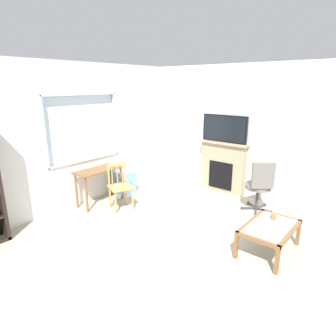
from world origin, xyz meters
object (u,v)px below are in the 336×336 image
at_px(desk_under_window, 99,175).
at_px(fireplace, 223,167).
at_px(plastic_drawer_unit, 124,182).
at_px(tv, 224,129).
at_px(coffee_table, 270,229).
at_px(wooden_chair, 120,186).
at_px(office_chair, 260,184).
at_px(sippy_cup, 273,216).

xyz_separation_m(desk_under_window, fireplace, (2.16, -1.59, -0.03)).
bearing_deg(plastic_drawer_unit, desk_under_window, -175.95).
bearing_deg(fireplace, tv, 180.00).
bearing_deg(plastic_drawer_unit, coffee_table, -94.90).
xyz_separation_m(wooden_chair, office_chair, (1.55, -2.13, 0.09)).
height_order(desk_under_window, fireplace, fireplace).
height_order(fireplace, sippy_cup, fireplace).
xyz_separation_m(wooden_chair, tv, (2.05, -1.07, 0.96)).
bearing_deg(sippy_cup, plastic_drawer_unit, 89.12).
bearing_deg(coffee_table, desk_under_window, 97.19).
bearing_deg(tv, sippy_cup, -131.43).
distance_m(desk_under_window, fireplace, 2.68).
xyz_separation_m(wooden_chair, sippy_cup, (0.57, -2.75, -0.01)).
height_order(desk_under_window, sippy_cup, desk_under_window).
height_order(desk_under_window, tv, tv).
relative_size(fireplace, sippy_cup, 12.63).
relative_size(desk_under_window, sippy_cup, 10.72).
bearing_deg(fireplace, coffee_table, -135.29).
relative_size(plastic_drawer_unit, fireplace, 0.43).
height_order(tv, coffee_table, tv).
bearing_deg(desk_under_window, fireplace, -36.31).
xyz_separation_m(desk_under_window, sippy_cup, (0.65, -3.27, -0.15)).
xyz_separation_m(fireplace, tv, (-0.02, 0.00, 0.85)).
bearing_deg(fireplace, office_chair, -116.09).
xyz_separation_m(wooden_chair, fireplace, (2.07, -1.07, 0.11)).
bearing_deg(tv, fireplace, 0.00).
height_order(wooden_chair, office_chair, office_chair).
xyz_separation_m(office_chair, sippy_cup, (-0.98, -0.62, -0.10)).
xyz_separation_m(wooden_chair, coffee_table, (0.33, -2.79, -0.12)).
bearing_deg(fireplace, sippy_cup, -131.78).
distance_m(desk_under_window, wooden_chair, 0.54).
xyz_separation_m(desk_under_window, office_chair, (1.64, -2.65, -0.04)).
bearing_deg(desk_under_window, plastic_drawer_unit, 4.05).
distance_m(wooden_chair, sippy_cup, 2.81).
bearing_deg(desk_under_window, office_chair, -58.29).
height_order(fireplace, coffee_table, fireplace).
bearing_deg(desk_under_window, tv, -36.54).
xyz_separation_m(desk_under_window, tv, (2.14, -1.59, 0.83)).
relative_size(wooden_chair, tv, 0.88).
bearing_deg(wooden_chair, coffee_table, -83.23).
relative_size(desk_under_window, fireplace, 0.85).
xyz_separation_m(tv, coffee_table, (-1.72, -1.72, -1.08)).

